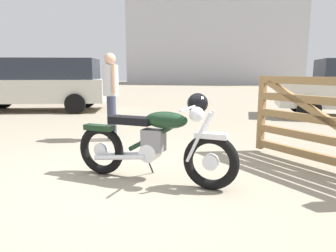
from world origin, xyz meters
name	(u,v)px	position (x,y,z in m)	size (l,w,h in m)	color
ground_plane	(129,184)	(0.00, 0.00, 0.00)	(80.00, 80.00, 0.00)	gray
vintage_motorcycle	(157,141)	(0.31, 0.16, 0.49)	(2.04, 0.73, 1.07)	black
bystander	(111,87)	(-0.95, 2.31, 1.02)	(0.31, 0.38, 1.66)	#383D51
red_hatchback_near	(35,80)	(-7.30, 10.38, 0.94)	(4.80, 2.19, 1.74)	black
dark_sedan_left	(38,83)	(-4.79, 6.38, 0.94)	(4.95, 2.64, 1.74)	black
industrial_building	(215,41)	(1.29, 32.78, 4.72)	(19.06, 9.91, 9.41)	#B2B2B7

